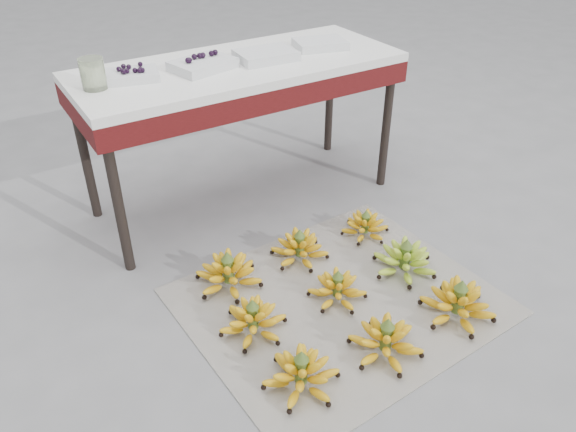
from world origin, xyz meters
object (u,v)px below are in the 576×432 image
bunch_back_left (228,273)px  bunch_back_center (300,248)px  bunch_front_center (386,341)px  glass_jar (93,74)px  bunch_front_right (458,303)px  vendor_table (240,80)px  tray_far_right (320,44)px  newspaper_mat (339,301)px  bunch_mid_right (405,260)px  bunch_front_left (301,374)px  tray_right (266,55)px  bunch_mid_left (253,320)px  tray_left (203,64)px  bunch_mid_center (337,289)px  tray_far_left (131,75)px  bunch_back_right (365,226)px

bunch_back_left → bunch_back_center: (0.37, -0.00, -0.01)m
bunch_front_center → glass_jar: size_ratio=2.70×
bunch_front_right → vendor_table: size_ratio=0.23×
glass_jar → tray_far_right: bearing=-1.0°
newspaper_mat → bunch_back_left: bearing=135.5°
bunch_back_left → vendor_table: vendor_table is taller
bunch_mid_right → bunch_front_left: bearing=-142.7°
tray_right → newspaper_mat: bearing=-101.7°
tray_far_right → bunch_mid_left: bearing=-135.3°
bunch_mid_left → tray_left: 1.21m
bunch_mid_center → bunch_front_right: bearing=-41.5°
bunch_mid_left → bunch_back_left: 0.31m
bunch_front_left → bunch_mid_center: bunch_front_left is taller
newspaper_mat → tray_left: size_ratio=3.92×
bunch_mid_center → tray_left: size_ratio=0.81×
vendor_table → tray_right: 0.17m
vendor_table → tray_far_left: size_ratio=5.97×
newspaper_mat → bunch_back_center: (0.02, 0.34, 0.06)m
newspaper_mat → vendor_table: 1.19m
bunch_front_left → bunch_front_right: (0.75, -0.03, 0.00)m
tray_far_right → bunch_front_center: bearing=-113.4°
tray_far_left → glass_jar: 0.18m
bunch_back_left → vendor_table: size_ratio=0.19×
bunch_mid_left → tray_far_right: (0.93, 0.92, 0.73)m
bunch_front_left → tray_far_left: size_ratio=1.37×
bunch_back_right → tray_left: size_ratio=0.96×
newspaper_mat → tray_far_right: tray_far_right is taller
bunch_front_right → tray_far_left: tray_far_left is taller
tray_far_left → tray_left: bearing=-6.7°
vendor_table → tray_left: bearing=-178.9°
tray_right → glass_jar: size_ratio=2.22×
newspaper_mat → bunch_mid_center: bearing=85.9°
tray_left → vendor_table: bearing=1.1°
tray_far_right → glass_jar: (-1.16, 0.02, 0.05)m
bunch_back_left → tray_right: size_ratio=1.01×
bunch_mid_right → vendor_table: vendor_table is taller
bunch_mid_right → bunch_front_center: bearing=-124.0°
bunch_back_right → tray_far_left: tray_far_left is taller
bunch_back_right → tray_left: (-0.53, 0.63, 0.74)m
bunch_front_left → bunch_back_center: 0.76m
bunch_front_right → tray_left: 1.56m
tray_left → tray_far_right: (0.66, -0.01, -0.00)m
newspaper_mat → bunch_back_center: size_ratio=4.40×
bunch_mid_right → bunch_front_right: bearing=-76.8°
bunch_back_left → tray_left: (0.23, 0.62, 0.73)m
newspaper_mat → bunch_back_left: (-0.35, 0.35, 0.06)m
bunch_mid_center → vendor_table: vendor_table is taller
tray_left → glass_jar: bearing=179.0°
bunch_front_center → tray_left: size_ratio=1.12×
bunch_mid_left → bunch_mid_center: size_ratio=1.37×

